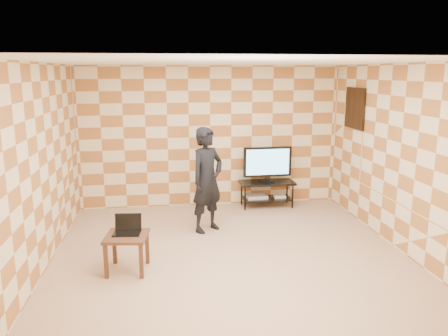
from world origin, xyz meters
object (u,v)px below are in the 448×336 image
at_px(tv_stand, 267,188).
at_px(tv, 267,163).
at_px(side_table, 127,241).
at_px(person, 207,180).

xyz_separation_m(tv_stand, tv, (-0.00, -0.00, 0.51)).
bearing_deg(tv_stand, side_table, -134.63).
relative_size(tv_stand, side_table, 1.75).
distance_m(tv_stand, tv, 0.51).
relative_size(tv, person, 0.54).
height_order(tv_stand, tv, tv).
distance_m(side_table, person, 1.87).
relative_size(tv, side_table, 1.56).
height_order(tv, side_table, tv).
relative_size(tv_stand, tv, 1.12).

